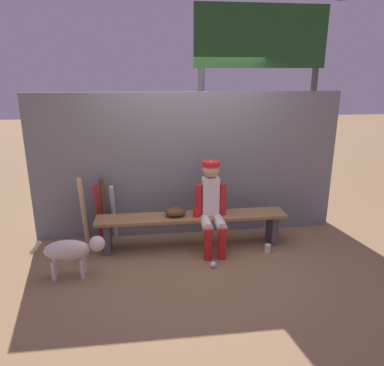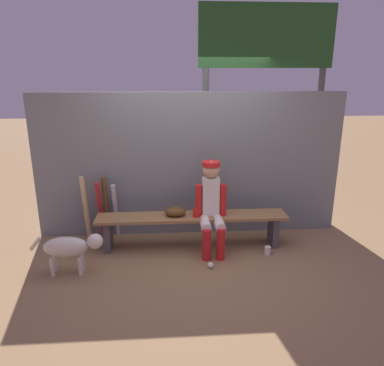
# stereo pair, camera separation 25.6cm
# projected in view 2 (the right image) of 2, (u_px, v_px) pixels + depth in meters

# --- Properties ---
(ground_plane) EXTENTS (30.00, 30.00, 0.00)m
(ground_plane) POSITION_uv_depth(u_px,v_px,m) (192.00, 246.00, 5.00)
(ground_plane) COLOR olive
(chainlink_fence) EXTENTS (4.32, 0.03, 2.04)m
(chainlink_fence) POSITION_uv_depth(u_px,v_px,m) (190.00, 166.00, 5.16)
(chainlink_fence) COLOR slate
(chainlink_fence) RESTS_ON ground_plane
(dugout_bench) EXTENTS (2.54, 0.36, 0.46)m
(dugout_bench) POSITION_uv_depth(u_px,v_px,m) (192.00, 222.00, 4.90)
(dugout_bench) COLOR olive
(dugout_bench) RESTS_ON ground_plane
(player_seated) EXTENTS (0.41, 0.55, 1.19)m
(player_seated) POSITION_uv_depth(u_px,v_px,m) (212.00, 204.00, 4.73)
(player_seated) COLOR silver
(player_seated) RESTS_ON ground_plane
(baseball_glove) EXTENTS (0.28, 0.20, 0.12)m
(baseball_glove) POSITION_uv_depth(u_px,v_px,m) (175.00, 211.00, 4.84)
(baseball_glove) COLOR #593819
(baseball_glove) RESTS_ON dugout_bench
(bat_aluminum_silver) EXTENTS (0.07, 0.23, 0.81)m
(bat_aluminum_silver) POSITION_uv_depth(u_px,v_px,m) (116.00, 210.00, 5.18)
(bat_aluminum_silver) COLOR #B7B7BC
(bat_aluminum_silver) RESTS_ON ground_plane
(bat_wood_dark) EXTENTS (0.09, 0.15, 0.91)m
(bat_wood_dark) POSITION_uv_depth(u_px,v_px,m) (106.00, 208.00, 5.14)
(bat_wood_dark) COLOR brown
(bat_wood_dark) RESTS_ON ground_plane
(bat_aluminum_red) EXTENTS (0.08, 0.26, 0.86)m
(bat_aluminum_red) POSITION_uv_depth(u_px,v_px,m) (101.00, 210.00, 5.12)
(bat_aluminum_red) COLOR #B22323
(bat_aluminum_red) RESTS_ON ground_plane
(bat_wood_natural) EXTENTS (0.09, 0.19, 0.95)m
(bat_wood_natural) POSITION_uv_depth(u_px,v_px,m) (86.00, 208.00, 5.07)
(bat_wood_natural) COLOR tan
(bat_wood_natural) RESTS_ON ground_plane
(baseball) EXTENTS (0.07, 0.07, 0.07)m
(baseball) POSITION_uv_depth(u_px,v_px,m) (211.00, 265.00, 4.44)
(baseball) COLOR white
(baseball) RESTS_ON ground_plane
(cup_on_ground) EXTENTS (0.08, 0.08, 0.11)m
(cup_on_ground) POSITION_uv_depth(u_px,v_px,m) (268.00, 251.00, 4.76)
(cup_on_ground) COLOR silver
(cup_on_ground) RESTS_ON ground_plane
(cup_on_bench) EXTENTS (0.08, 0.08, 0.11)m
(cup_on_bench) POSITION_uv_depth(u_px,v_px,m) (196.00, 213.00, 4.81)
(cup_on_bench) COLOR red
(cup_on_bench) RESTS_ON dugout_bench
(scoreboard) EXTENTS (2.31, 0.27, 3.49)m
(scoreboard) POSITION_uv_depth(u_px,v_px,m) (270.00, 60.00, 5.49)
(scoreboard) COLOR #3F3F42
(scoreboard) RESTS_ON ground_plane
(dog) EXTENTS (0.84, 0.20, 0.49)m
(dog) POSITION_uv_depth(u_px,v_px,m) (71.00, 247.00, 4.25)
(dog) COLOR beige
(dog) RESTS_ON ground_plane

